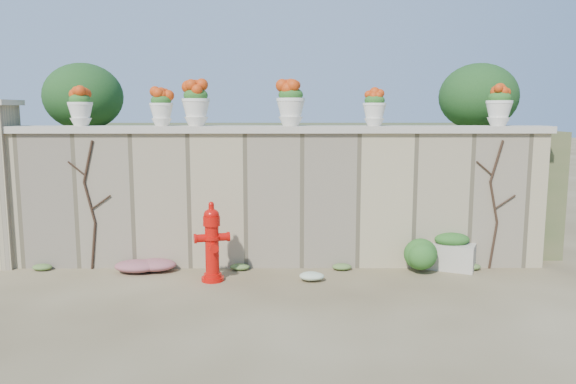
{
  "coord_description": "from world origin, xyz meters",
  "views": [
    {
      "loc": [
        0.17,
        -6.48,
        2.34
      ],
      "look_at": [
        0.21,
        1.4,
        1.18
      ],
      "focal_mm": 35.0,
      "sensor_mm": 36.0,
      "label": 1
    }
  ],
  "objects_px": {
    "fire_hydrant": "(212,242)",
    "terracotta_pot": "(498,117)",
    "planter_box": "(451,252)",
    "urn_pot_0": "(80,107)"
  },
  "relations": [
    {
      "from": "fire_hydrant",
      "to": "terracotta_pot",
      "type": "distance_m",
      "value": 4.52
    },
    {
      "from": "planter_box",
      "to": "terracotta_pot",
      "type": "xyz_separation_m",
      "value": [
        0.67,
        0.25,
        1.98
      ]
    },
    {
      "from": "fire_hydrant",
      "to": "planter_box",
      "type": "distance_m",
      "value": 3.51
    },
    {
      "from": "urn_pot_0",
      "to": "planter_box",
      "type": "bearing_deg",
      "value": -2.63
    },
    {
      "from": "planter_box",
      "to": "terracotta_pot",
      "type": "relative_size",
      "value": 2.67
    },
    {
      "from": "planter_box",
      "to": "terracotta_pot",
      "type": "bearing_deg",
      "value": 44.95
    },
    {
      "from": "fire_hydrant",
      "to": "urn_pot_0",
      "type": "xyz_separation_m",
      "value": [
        -1.99,
        0.81,
        1.82
      ]
    },
    {
      "from": "fire_hydrant",
      "to": "terracotta_pot",
      "type": "height_order",
      "value": "terracotta_pot"
    },
    {
      "from": "fire_hydrant",
      "to": "urn_pot_0",
      "type": "height_order",
      "value": "urn_pot_0"
    },
    {
      "from": "planter_box",
      "to": "urn_pot_0",
      "type": "xyz_separation_m",
      "value": [
        -5.44,
        0.25,
        2.12
      ]
    }
  ]
}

